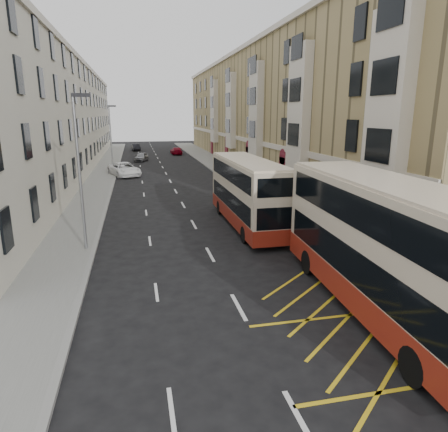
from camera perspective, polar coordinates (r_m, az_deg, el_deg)
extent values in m
plane|color=black|center=(12.37, 7.05, -21.09)|extent=(200.00, 200.00, 0.00)
cube|color=slate|center=(41.71, 3.84, 4.60)|extent=(4.00, 120.00, 0.15)
cube|color=slate|center=(40.28, -17.90, 3.58)|extent=(3.00, 120.00, 0.15)
cube|color=gray|center=(41.20, 1.15, 4.51)|extent=(0.25, 120.00, 0.15)
cube|color=gray|center=(40.16, -15.77, 3.71)|extent=(0.25, 120.00, 0.15)
cube|color=#9E8B5C|center=(57.99, 6.43, 14.67)|extent=(10.00, 79.00, 15.00)
cube|color=beige|center=(56.67, 1.42, 11.22)|extent=(0.18, 79.00, 0.50)
cube|color=beige|center=(57.11, 1.42, 22.30)|extent=(0.40, 79.00, 0.50)
cube|color=beige|center=(23.50, 22.43, 14.19)|extent=(0.80, 3.20, 10.00)
cube|color=beige|center=(34.10, 10.68, 14.74)|extent=(0.80, 3.20, 10.00)
cube|color=beige|center=(45.41, 4.62, 14.80)|extent=(0.80, 3.20, 10.00)
cube|color=beige|center=(57.00, 0.99, 14.76)|extent=(0.80, 3.20, 10.00)
cube|color=beige|center=(68.73, -1.40, 14.70)|extent=(0.80, 3.20, 10.00)
cube|color=maroon|center=(27.60, 17.14, 2.35)|extent=(0.20, 1.60, 3.00)
cube|color=maroon|center=(38.32, 8.37, 6.07)|extent=(0.20, 1.60, 3.00)
cube|color=maroon|center=(49.63, 3.46, 8.07)|extent=(0.20, 1.60, 3.00)
cube|color=maroon|center=(61.20, 0.37, 9.30)|extent=(0.20, 1.60, 3.00)
cube|color=maroon|center=(72.92, -1.75, 10.12)|extent=(0.20, 1.60, 3.00)
cube|color=beige|center=(55.85, -23.29, 12.60)|extent=(9.00, 79.00, 13.00)
cube|color=beige|center=(55.53, -19.12, 19.71)|extent=(0.30, 79.00, 0.50)
cylinder|color=red|center=(16.76, 25.02, -9.90)|extent=(0.06, 0.06, 1.00)
cylinder|color=red|center=(19.21, 19.21, -6.25)|extent=(0.06, 0.06, 1.00)
cylinder|color=red|center=(21.88, 14.82, -3.41)|extent=(0.06, 0.06, 1.00)
cube|color=red|center=(19.06, 19.33, -4.89)|extent=(0.05, 6.50, 0.06)
cube|color=red|center=(19.20, 19.22, -6.11)|extent=(0.05, 6.50, 0.06)
cylinder|color=gray|center=(21.85, -19.93, 5.63)|extent=(0.16, 0.16, 8.00)
cube|color=black|center=(21.61, -19.75, 15.96)|extent=(0.90, 0.18, 0.18)
cylinder|color=gray|center=(51.62, -15.85, 10.54)|extent=(0.16, 0.16, 8.00)
cube|color=black|center=(51.52, -15.70, 14.89)|extent=(0.90, 0.18, 0.18)
cube|color=beige|center=(15.36, 22.11, -3.97)|extent=(3.46, 12.44, 4.42)
cube|color=maroon|center=(15.95, 21.53, -9.81)|extent=(3.49, 12.47, 1.01)
cube|color=black|center=(15.53, 21.92, -5.84)|extent=(3.45, 11.46, 1.23)
cube|color=black|center=(15.01, 22.60, 1.00)|extent=(3.45, 11.46, 1.12)
cube|color=beige|center=(14.85, 22.93, 4.32)|extent=(3.32, 11.94, 0.13)
cube|color=black|center=(20.73, 13.32, -0.05)|extent=(2.38, 0.22, 1.45)
cube|color=black|center=(20.29, 13.69, 6.23)|extent=(1.96, 0.20, 0.50)
cylinder|color=black|center=(18.80, 12.00, -6.49)|extent=(0.37, 1.13, 1.12)
cylinder|color=black|center=(19.83, 18.87, -5.85)|extent=(0.37, 1.13, 1.12)
cylinder|color=black|center=(12.59, 25.64, -18.81)|extent=(0.37, 1.13, 1.12)
cube|color=beige|center=(25.81, 3.41, 3.53)|extent=(2.48, 10.88, 3.91)
cube|color=maroon|center=(26.14, 3.36, 0.28)|extent=(2.50, 10.91, 0.89)
cube|color=black|center=(25.91, 3.39, 2.51)|extent=(2.51, 10.01, 1.09)
cube|color=black|center=(25.61, 3.45, 6.19)|extent=(2.51, 10.01, 0.99)
cube|color=beige|center=(25.51, 3.47, 7.93)|extent=(2.38, 10.44, 0.12)
cube|color=black|center=(31.05, 0.68, 4.62)|extent=(2.10, 0.08, 1.29)
cube|color=black|center=(30.77, 0.69, 8.34)|extent=(1.73, 0.08, 0.45)
cube|color=black|center=(20.87, 7.43, -0.37)|extent=(2.10, 0.08, 1.19)
cylinder|color=black|center=(29.24, -0.61, 1.23)|extent=(0.28, 0.99, 0.99)
cylinder|color=black|center=(29.76, 3.61, 1.44)|extent=(0.28, 0.99, 0.99)
cylinder|color=black|center=(22.70, 3.01, -2.69)|extent=(0.28, 0.99, 0.99)
cylinder|color=black|center=(23.37, 8.30, -2.32)|extent=(0.28, 0.99, 0.99)
imported|color=black|center=(17.48, 23.21, -7.16)|extent=(1.15, 1.02, 1.87)
imported|color=white|center=(48.84, -14.07, 6.50)|extent=(4.36, 6.28, 1.59)
imported|color=#97999E|center=(63.77, -11.73, 8.28)|extent=(2.58, 4.22, 1.34)
imported|color=black|center=(82.14, -12.48, 9.54)|extent=(1.91, 4.12, 1.31)
imported|color=#9C0015|center=(73.37, -6.82, 9.22)|extent=(1.92, 4.46, 1.28)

